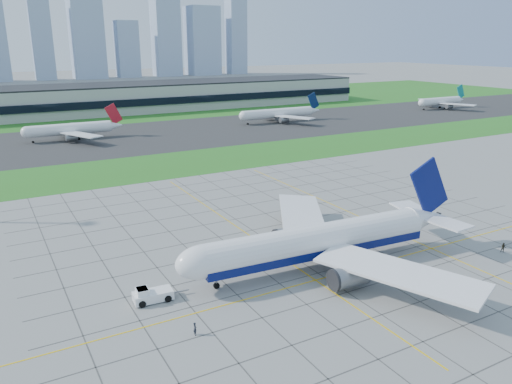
% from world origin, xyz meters
% --- Properties ---
extents(ground, '(1400.00, 1400.00, 0.00)m').
position_xyz_m(ground, '(0.00, 0.00, 0.00)').
color(ground, gray).
rests_on(ground, ground).
extents(grass_median, '(700.00, 35.00, 0.04)m').
position_xyz_m(grass_median, '(0.00, 90.00, 0.02)').
color(grass_median, '#2B6C1F').
rests_on(grass_median, ground).
extents(asphalt_taxiway, '(700.00, 75.00, 0.04)m').
position_xyz_m(asphalt_taxiway, '(0.00, 145.00, 0.03)').
color(asphalt_taxiway, '#383838').
rests_on(asphalt_taxiway, ground).
extents(grass_far, '(700.00, 145.00, 0.04)m').
position_xyz_m(grass_far, '(0.00, 255.00, 0.02)').
color(grass_far, '#2B6C1F').
rests_on(grass_far, ground).
extents(apron_markings, '(120.00, 130.00, 0.03)m').
position_xyz_m(apron_markings, '(0.43, 11.09, 0.02)').
color(apron_markings, '#474744').
rests_on(apron_markings, ground).
extents(terminal, '(260.00, 43.00, 15.80)m').
position_xyz_m(terminal, '(40.00, 229.87, 7.89)').
color(terminal, '#B7B7B2').
rests_on(terminal, ground).
extents(city_skyline, '(523.00, 32.40, 160.00)m').
position_xyz_m(city_skyline, '(-8.71, 520.00, 59.09)').
color(city_skyline, '#99ACC9').
rests_on(city_skyline, ground).
extents(airliner, '(56.74, 57.35, 17.85)m').
position_xyz_m(airliner, '(-6.37, 2.26, 4.88)').
color(airliner, white).
rests_on(airliner, ground).
extents(pushback_tug, '(8.97, 3.47, 2.47)m').
position_xyz_m(pushback_tug, '(-36.70, 4.77, 1.10)').
color(pushback_tug, white).
rests_on(pushback_tug, ground).
extents(crew_near, '(0.53, 0.75, 1.94)m').
position_xyz_m(crew_near, '(-34.32, -7.35, 0.97)').
color(crew_near, black).
rests_on(crew_near, ground).
extents(crew_far, '(1.19, 1.19, 1.94)m').
position_xyz_m(crew_far, '(28.61, -10.07, 0.97)').
color(crew_far, black).
rests_on(crew_far, ground).
extents(distant_jet_1, '(38.46, 42.66, 14.08)m').
position_xyz_m(distant_jet_1, '(-23.02, 151.91, 4.49)').
color(distant_jet_1, white).
rests_on(distant_jet_1, ground).
extents(distant_jet_2, '(44.99, 42.66, 14.08)m').
position_xyz_m(distant_jet_2, '(77.00, 150.40, 4.49)').
color(distant_jet_2, white).
rests_on(distant_jet_2, ground).
extents(distant_jet_3, '(36.31, 42.66, 14.08)m').
position_xyz_m(distant_jet_3, '(190.90, 147.24, 4.48)').
color(distant_jet_3, white).
rests_on(distant_jet_3, ground).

